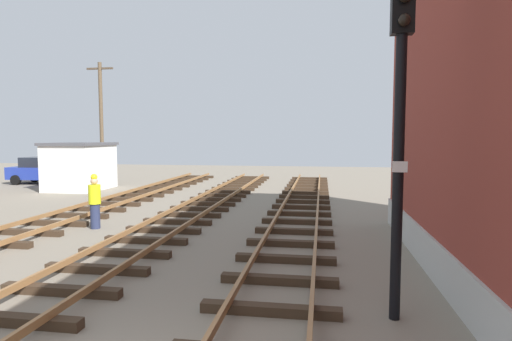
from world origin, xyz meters
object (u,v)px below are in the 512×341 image
signal_mast (400,104)px  control_hut (80,166)px  track_worker_foreground (95,201)px  utility_pole_far (101,121)px  parked_car_blue (43,170)px

signal_mast → control_hut: 21.91m
control_hut → track_worker_foreground: size_ratio=2.03×
signal_mast → control_hut: bearing=134.6°
signal_mast → track_worker_foreground: bearing=146.6°
utility_pole_far → track_worker_foreground: size_ratio=4.24×
control_hut → parked_car_blue: bearing=149.9°
control_hut → track_worker_foreground: bearing=-56.3°
parked_car_blue → track_worker_foreground: size_ratio=2.25×
track_worker_foreground → utility_pole_far: bearing=117.8°
signal_mast → parked_car_blue: 26.59m
parked_car_blue → utility_pole_far: (3.80, 0.79, 3.26)m
signal_mast → track_worker_foreground: signal_mast is taller
control_hut → utility_pole_far: 4.24m
parked_car_blue → control_hut: bearing=-30.1°
signal_mast → control_hut: signal_mast is taller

